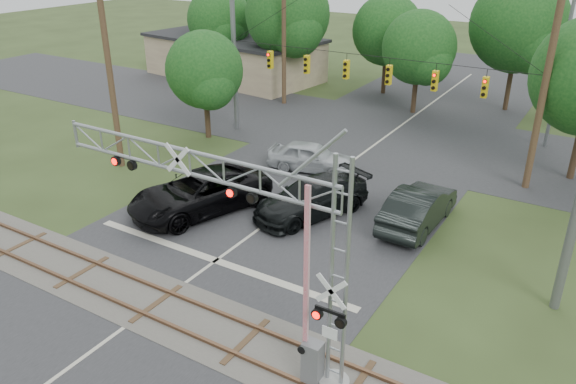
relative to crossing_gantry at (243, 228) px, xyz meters
The scene contains 14 objects.
ground 6.50m from the crossing_gantry, 159.25° to the right, with size 160.00×160.00×0.00m, color #303E1C.
road_main 10.46m from the crossing_gantry, 117.31° to the left, with size 14.00×90.00×0.02m, color #2B2B2E.
road_cross 23.23m from the crossing_gantry, 100.93° to the left, with size 90.00×12.00×0.02m, color #2B2B2E.
railroad_track 6.27m from the crossing_gantry, behind, with size 90.00×3.20×0.17m.
crossing_gantry is the anchor object (origin of this frame).
traffic_signal_span 18.71m from the crossing_gantry, 100.53° to the left, with size 19.34×0.36×11.50m.
pickup_black 11.24m from the crossing_gantry, 137.46° to the left, with size 3.23×7.00×1.95m, color black.
car_dark 10.76m from the crossing_gantry, 107.46° to the left, with size 2.44×6.01×1.74m, color black.
sedan_silver 16.02m from the crossing_gantry, 111.78° to the left, with size 1.96×4.87×1.66m, color #B3B7BB.
suv_dark 11.95m from the crossing_gantry, 81.50° to the left, with size 1.95×5.59×1.84m, color black.
commercial_building 38.47m from the crossing_gantry, 126.99° to the left, with size 17.19×10.34×3.79m.
streetlight 26.13m from the crossing_gantry, 79.37° to the left, with size 2.64×0.28×9.92m.
utility_poles 20.66m from the crossing_gantry, 92.28° to the left, with size 25.87×26.78×13.93m.
treeline 31.51m from the crossing_gantry, 99.75° to the left, with size 52.02×27.91×9.87m.
Camera 1 is at (12.91, -9.90, 12.35)m, focal length 35.00 mm.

